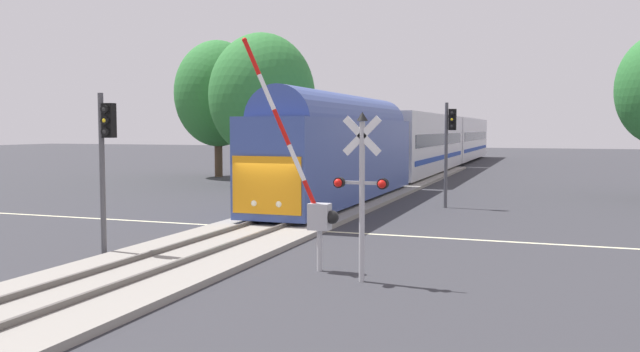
% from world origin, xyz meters
% --- Properties ---
extents(ground_plane, '(220.00, 220.00, 0.00)m').
position_xyz_m(ground_plane, '(0.00, 0.00, 0.00)').
color(ground_plane, '#333338').
extents(road_centre_stripe, '(44.00, 0.20, 0.01)m').
position_xyz_m(road_centre_stripe, '(0.00, 0.00, 0.00)').
color(road_centre_stripe, beige).
rests_on(road_centre_stripe, ground).
extents(railway_track, '(4.40, 80.00, 0.32)m').
position_xyz_m(railway_track, '(0.00, 0.00, 0.10)').
color(railway_track, gray).
rests_on(railway_track, ground).
extents(commuter_train, '(3.04, 67.45, 5.16)m').
position_xyz_m(commuter_train, '(0.00, 31.10, 2.73)').
color(commuter_train, '#384C93').
rests_on(commuter_train, railway_track).
extents(crossing_gate_near, '(2.75, 0.40, 6.22)m').
position_xyz_m(crossing_gate_near, '(3.92, -6.30, 2.01)').
color(crossing_gate_near, '#B7B7BC').
rests_on(crossing_gate_near, ground).
extents(crossing_signal_mast, '(1.36, 0.44, 4.17)m').
position_xyz_m(crossing_signal_mast, '(5.54, -7.12, 2.54)').
color(crossing_signal_mast, '#B2B2B7').
rests_on(crossing_signal_mast, ground).
extents(traffic_signal_median, '(0.53, 0.38, 4.80)m').
position_xyz_m(traffic_signal_median, '(-2.36, -6.63, 3.22)').
color(traffic_signal_median, '#4C4C51').
rests_on(traffic_signal_median, ground).
extents(traffic_signal_far_side, '(0.53, 0.38, 5.00)m').
position_xyz_m(traffic_signal_far_side, '(5.26, 8.75, 3.35)').
color(traffic_signal_far_side, '#4C4C51').
rests_on(traffic_signal_far_side, ground).
extents(pine_left_background, '(6.72, 6.72, 10.60)m').
position_xyz_m(pine_left_background, '(-14.74, 22.86, 6.47)').
color(pine_left_background, '#4C3828').
rests_on(pine_left_background, ground).
extents(oak_behind_train, '(7.04, 7.04, 10.07)m').
position_xyz_m(oak_behind_train, '(-8.34, 17.16, 5.93)').
color(oak_behind_train, '#4C3828').
rests_on(oak_behind_train, ground).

